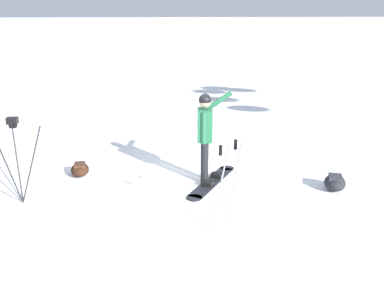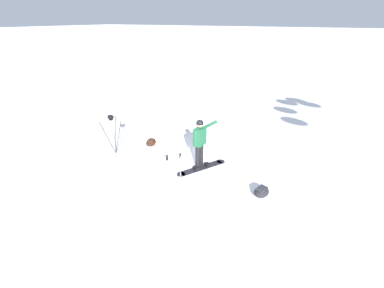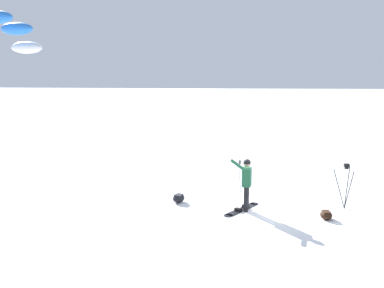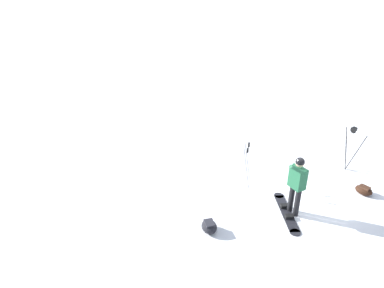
{
  "view_description": "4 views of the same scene",
  "coord_description": "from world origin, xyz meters",
  "px_view_note": "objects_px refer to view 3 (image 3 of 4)",
  "views": [
    {
      "loc": [
        6.87,
        -0.14,
        3.03
      ],
      "look_at": [
        0.1,
        0.48,
        0.86
      ],
      "focal_mm": 39.9,
      "sensor_mm": 36.0,
      "label": 1
    },
    {
      "loc": [
        6.2,
        4.01,
        4.39
      ],
      "look_at": [
        0.11,
        0.72,
        0.99
      ],
      "focal_mm": 24.07,
      "sensor_mm": 36.0,
      "label": 2
    },
    {
      "loc": [
        -13.08,
        0.77,
        4.06
      ],
      "look_at": [
        0.17,
        2.5,
        1.97
      ],
      "focal_mm": 39.75,
      "sensor_mm": 36.0,
      "label": 3
    },
    {
      "loc": [
        -5.13,
        7.01,
        5.73
      ],
      "look_at": [
        0.21,
        3.5,
        2.53
      ],
      "focal_mm": 33.39,
      "sensor_mm": 36.0,
      "label": 4
    }
  ],
  "objects_px": {
    "snowboard": "(242,209)",
    "camera_tripod": "(346,177)",
    "ski_poles": "(243,172)",
    "snowboarder": "(246,180)",
    "gear_bag_large": "(179,198)",
    "gear_bag_small": "(326,215)"
  },
  "relations": [
    {
      "from": "snowboarder",
      "to": "gear_bag_large",
      "type": "xyz_separation_m",
      "value": [
        0.61,
        2.2,
        -0.84
      ]
    },
    {
      "from": "gear_bag_large",
      "to": "gear_bag_small",
      "type": "distance_m",
      "value": 4.65
    },
    {
      "from": "snowboarder",
      "to": "gear_bag_large",
      "type": "distance_m",
      "value": 2.43
    },
    {
      "from": "ski_poles",
      "to": "gear_bag_large",
      "type": "bearing_deg",
      "value": 117.58
    },
    {
      "from": "snowboarder",
      "to": "gear_bag_large",
      "type": "height_order",
      "value": "snowboarder"
    },
    {
      "from": "snowboarder",
      "to": "ski_poles",
      "type": "relative_size",
      "value": 1.3
    },
    {
      "from": "camera_tripod",
      "to": "gear_bag_small",
      "type": "relative_size",
      "value": 2.84
    },
    {
      "from": "gear_bag_large",
      "to": "camera_tripod",
      "type": "distance_m",
      "value": 5.34
    },
    {
      "from": "snowboard",
      "to": "ski_poles",
      "type": "xyz_separation_m",
      "value": [
        1.63,
        -0.02,
        0.81
      ]
    },
    {
      "from": "camera_tripod",
      "to": "gear_bag_small",
      "type": "distance_m",
      "value": 1.61
    },
    {
      "from": "snowboard",
      "to": "ski_poles",
      "type": "distance_m",
      "value": 1.82
    },
    {
      "from": "snowboard",
      "to": "camera_tripod",
      "type": "distance_m",
      "value": 3.38
    },
    {
      "from": "snowboarder",
      "to": "snowboard",
      "type": "xyz_separation_m",
      "value": [
        0.07,
        0.12,
        -0.96
      ]
    },
    {
      "from": "camera_tripod",
      "to": "ski_poles",
      "type": "distance_m",
      "value": 3.35
    },
    {
      "from": "snowboarder",
      "to": "snowboard",
      "type": "bearing_deg",
      "value": 58.83
    },
    {
      "from": "camera_tripod",
      "to": "ski_poles",
      "type": "relative_size",
      "value": 1.14
    },
    {
      "from": "snowboard",
      "to": "ski_poles",
      "type": "bearing_deg",
      "value": -0.56
    },
    {
      "from": "gear_bag_large",
      "to": "camera_tripod",
      "type": "relative_size",
      "value": 0.39
    },
    {
      "from": "snowboard",
      "to": "camera_tripod",
      "type": "bearing_deg",
      "value": -80.27
    },
    {
      "from": "snowboarder",
      "to": "camera_tripod",
      "type": "height_order",
      "value": "snowboarder"
    },
    {
      "from": "snowboard",
      "to": "gear_bag_large",
      "type": "xyz_separation_m",
      "value": [
        0.53,
        2.08,
        0.12
      ]
    },
    {
      "from": "snowboarder",
      "to": "gear_bag_large",
      "type": "bearing_deg",
      "value": 74.62
    }
  ]
}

